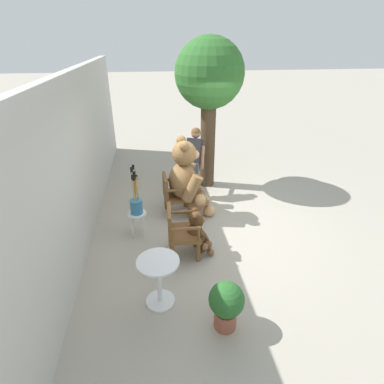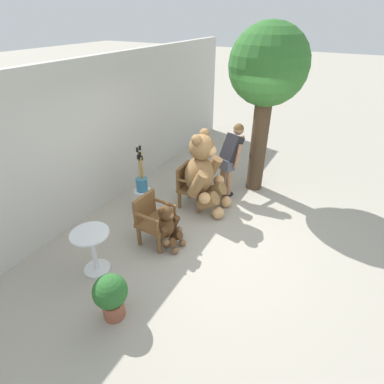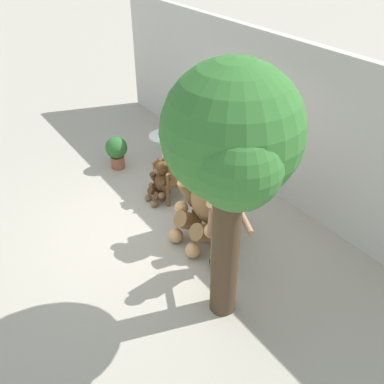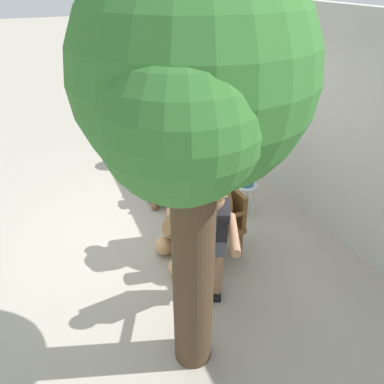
{
  "view_description": "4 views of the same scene",
  "coord_description": "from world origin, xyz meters",
  "px_view_note": "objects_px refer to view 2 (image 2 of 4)",
  "views": [
    {
      "loc": [
        -4.69,
        1.09,
        3.26
      ],
      "look_at": [
        0.34,
        0.42,
        0.64
      ],
      "focal_mm": 28.0,
      "sensor_mm": 36.0,
      "label": 1
    },
    {
      "loc": [
        -3.9,
        -1.78,
        3.45
      ],
      "look_at": [
        -0.27,
        0.22,
        0.93
      ],
      "focal_mm": 28.0,
      "sensor_mm": 36.0,
      "label": 2
    },
    {
      "loc": [
        4.94,
        -2.71,
        4.48
      ],
      "look_at": [
        0.39,
        0.41,
        0.78
      ],
      "focal_mm": 40.0,
      "sensor_mm": 36.0,
      "label": 3
    },
    {
      "loc": [
        4.05,
        -1.03,
        3.12
      ],
      "look_at": [
        0.23,
        0.53,
        0.67
      ],
      "focal_mm": 35.0,
      "sensor_mm": 36.0,
      "label": 4
    }
  ],
  "objects_px": {
    "patio_tree": "(271,71)",
    "potted_plant": "(111,295)",
    "wooden_chair_right": "(191,184)",
    "person_visitor": "(231,155)",
    "teddy_bear_large": "(203,173)",
    "white_stool": "(143,195)",
    "round_side_table": "(93,247)",
    "teddy_bear_small": "(168,226)",
    "wooden_chair_left": "(153,218)",
    "brush_bucket": "(142,181)"
  },
  "relations": [
    {
      "from": "brush_bucket",
      "to": "wooden_chair_left",
      "type": "bearing_deg",
      "value": -132.35
    },
    {
      "from": "wooden_chair_right",
      "to": "brush_bucket",
      "type": "xyz_separation_m",
      "value": [
        -0.65,
        0.72,
        0.2
      ]
    },
    {
      "from": "person_visitor",
      "to": "round_side_table",
      "type": "height_order",
      "value": "person_visitor"
    },
    {
      "from": "round_side_table",
      "to": "teddy_bear_small",
      "type": "bearing_deg",
      "value": -33.53
    },
    {
      "from": "teddy_bear_small",
      "to": "potted_plant",
      "type": "xyz_separation_m",
      "value": [
        -1.51,
        -0.13,
        -0.0
      ]
    },
    {
      "from": "wooden_chair_left",
      "to": "person_visitor",
      "type": "bearing_deg",
      "value": -13.75
    },
    {
      "from": "brush_bucket",
      "to": "person_visitor",
      "type": "bearing_deg",
      "value": -40.76
    },
    {
      "from": "wooden_chair_right",
      "to": "person_visitor",
      "type": "distance_m",
      "value": 1.03
    },
    {
      "from": "wooden_chair_right",
      "to": "round_side_table",
      "type": "height_order",
      "value": "wooden_chair_right"
    },
    {
      "from": "wooden_chair_left",
      "to": "patio_tree",
      "type": "relative_size",
      "value": 0.26
    },
    {
      "from": "patio_tree",
      "to": "potted_plant",
      "type": "bearing_deg",
      "value": 172.71
    },
    {
      "from": "white_stool",
      "to": "round_side_table",
      "type": "distance_m",
      "value": 1.7
    },
    {
      "from": "round_side_table",
      "to": "potted_plant",
      "type": "height_order",
      "value": "round_side_table"
    },
    {
      "from": "brush_bucket",
      "to": "round_side_table",
      "type": "bearing_deg",
      "value": -168.63
    },
    {
      "from": "teddy_bear_large",
      "to": "teddy_bear_small",
      "type": "height_order",
      "value": "teddy_bear_large"
    },
    {
      "from": "person_visitor",
      "to": "wooden_chair_right",
      "type": "bearing_deg",
      "value": 146.55
    },
    {
      "from": "person_visitor",
      "to": "brush_bucket",
      "type": "relative_size",
      "value": 1.68
    },
    {
      "from": "person_visitor",
      "to": "brush_bucket",
      "type": "xyz_separation_m",
      "value": [
        -1.42,
        1.23,
        -0.25
      ]
    },
    {
      "from": "brush_bucket",
      "to": "wooden_chair_right",
      "type": "bearing_deg",
      "value": -47.69
    },
    {
      "from": "round_side_table",
      "to": "potted_plant",
      "type": "distance_m",
      "value": 0.94
    },
    {
      "from": "teddy_bear_small",
      "to": "patio_tree",
      "type": "bearing_deg",
      "value": -13.93
    },
    {
      "from": "teddy_bear_small",
      "to": "round_side_table",
      "type": "height_order",
      "value": "teddy_bear_small"
    },
    {
      "from": "person_visitor",
      "to": "patio_tree",
      "type": "bearing_deg",
      "value": -36.68
    },
    {
      "from": "wooden_chair_left",
      "to": "person_visitor",
      "type": "xyz_separation_m",
      "value": [
        2.08,
        -0.51,
        0.45
      ]
    },
    {
      "from": "wooden_chair_left",
      "to": "brush_bucket",
      "type": "height_order",
      "value": "brush_bucket"
    },
    {
      "from": "white_stool",
      "to": "potted_plant",
      "type": "bearing_deg",
      "value": -152.41
    },
    {
      "from": "potted_plant",
      "to": "person_visitor",
      "type": "bearing_deg",
      "value": -1.51
    },
    {
      "from": "person_visitor",
      "to": "patio_tree",
      "type": "relative_size",
      "value": 0.46
    },
    {
      "from": "brush_bucket",
      "to": "teddy_bear_large",
      "type": "bearing_deg",
      "value": -56.1
    },
    {
      "from": "potted_plant",
      "to": "teddy_bear_large",
      "type": "bearing_deg",
      "value": 2.94
    },
    {
      "from": "patio_tree",
      "to": "wooden_chair_right",
      "type": "bearing_deg",
      "value": 145.11
    },
    {
      "from": "teddy_bear_large",
      "to": "person_visitor",
      "type": "relative_size",
      "value": 1.04
    },
    {
      "from": "wooden_chair_right",
      "to": "teddy_bear_small",
      "type": "xyz_separation_m",
      "value": [
        -1.31,
        -0.29,
        -0.06
      ]
    },
    {
      "from": "teddy_bear_large",
      "to": "potted_plant",
      "type": "relative_size",
      "value": 2.36
    },
    {
      "from": "patio_tree",
      "to": "potted_plant",
      "type": "distance_m",
      "value": 4.7
    },
    {
      "from": "teddy_bear_small",
      "to": "round_side_table",
      "type": "xyz_separation_m",
      "value": [
        -1.01,
        0.67,
        0.05
      ]
    },
    {
      "from": "wooden_chair_right",
      "to": "white_stool",
      "type": "bearing_deg",
      "value": 132.41
    },
    {
      "from": "person_visitor",
      "to": "potted_plant",
      "type": "height_order",
      "value": "person_visitor"
    },
    {
      "from": "round_side_table",
      "to": "patio_tree",
      "type": "bearing_deg",
      "value": -19.88
    },
    {
      "from": "white_stool",
      "to": "potted_plant",
      "type": "relative_size",
      "value": 0.68
    },
    {
      "from": "potted_plant",
      "to": "brush_bucket",
      "type": "bearing_deg",
      "value": 27.54
    },
    {
      "from": "wooden_chair_left",
      "to": "potted_plant",
      "type": "distance_m",
      "value": 1.57
    },
    {
      "from": "brush_bucket",
      "to": "round_side_table",
      "type": "height_order",
      "value": "brush_bucket"
    },
    {
      "from": "wooden_chair_right",
      "to": "teddy_bear_large",
      "type": "relative_size",
      "value": 0.54
    },
    {
      "from": "patio_tree",
      "to": "person_visitor",
      "type": "bearing_deg",
      "value": 143.32
    },
    {
      "from": "wooden_chair_left",
      "to": "teddy_bear_large",
      "type": "xyz_separation_m",
      "value": [
        1.32,
        -0.27,
        0.32
      ]
    },
    {
      "from": "wooden_chair_right",
      "to": "patio_tree",
      "type": "relative_size",
      "value": 0.26
    },
    {
      "from": "white_stool",
      "to": "teddy_bear_large",
      "type": "bearing_deg",
      "value": -56.0
    },
    {
      "from": "wooden_chair_left",
      "to": "white_stool",
      "type": "bearing_deg",
      "value": 47.8
    },
    {
      "from": "teddy_bear_large",
      "to": "brush_bucket",
      "type": "xyz_separation_m",
      "value": [
        -0.66,
        0.99,
        -0.12
      ]
    }
  ]
}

